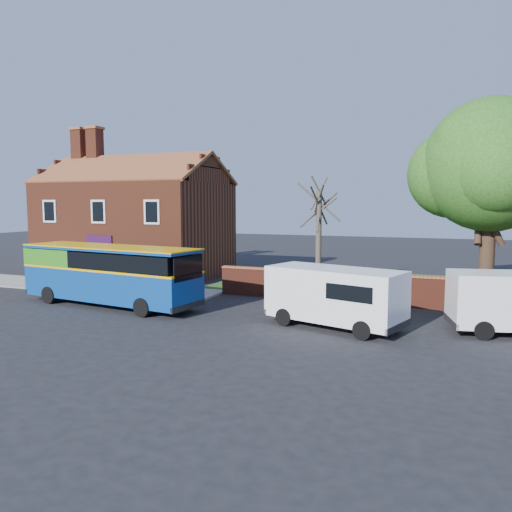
% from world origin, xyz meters
% --- Properties ---
extents(ground, '(120.00, 120.00, 0.00)m').
position_xyz_m(ground, '(0.00, 0.00, 0.00)').
color(ground, black).
rests_on(ground, ground).
extents(pavement, '(18.00, 3.50, 0.12)m').
position_xyz_m(pavement, '(-7.00, 5.75, 0.06)').
color(pavement, gray).
rests_on(pavement, ground).
extents(kerb, '(18.00, 0.15, 0.14)m').
position_xyz_m(kerb, '(-7.00, 4.00, 0.07)').
color(kerb, slate).
rests_on(kerb, ground).
extents(grass_strip, '(26.00, 12.00, 0.04)m').
position_xyz_m(grass_strip, '(13.00, 13.00, 0.02)').
color(grass_strip, '#426B28').
rests_on(grass_strip, ground).
extents(shop_building, '(12.30, 8.13, 10.50)m').
position_xyz_m(shop_building, '(-7.02, 11.50, 3.41)').
color(shop_building, brown).
rests_on(shop_building, ground).
extents(boundary_wall, '(22.00, 0.38, 1.60)m').
position_xyz_m(boundary_wall, '(13.00, 7.00, 0.81)').
color(boundary_wall, maroon).
rests_on(boundary_wall, ground).
extents(bus, '(10.08, 3.75, 3.00)m').
position_xyz_m(bus, '(-2.13, 1.90, 1.71)').
color(bus, navy).
rests_on(bus, ground).
extents(van_near, '(6.01, 3.74, 2.46)m').
position_xyz_m(van_near, '(9.65, 1.65, 1.38)').
color(van_near, white).
rests_on(van_near, ground).
extents(large_tree, '(8.55, 6.77, 10.43)m').
position_xyz_m(large_tree, '(15.80, 9.96, 6.83)').
color(large_tree, black).
rests_on(large_tree, ground).
extents(bare_tree, '(2.38, 2.84, 6.35)m').
position_xyz_m(bare_tree, '(6.79, 9.84, 3.26)').
color(bare_tree, '#4C4238').
rests_on(bare_tree, ground).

